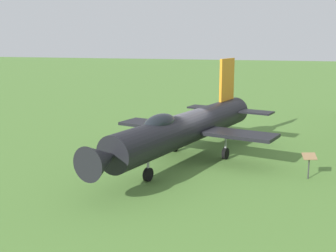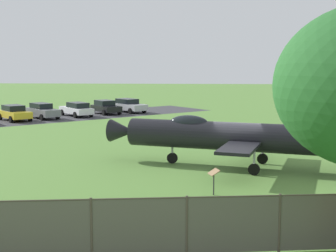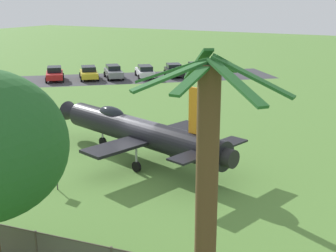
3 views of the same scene
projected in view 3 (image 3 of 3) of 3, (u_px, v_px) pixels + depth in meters
name	position (u px, v px, depth m)	size (l,w,h in m)	color
ground_plane	(141.00, 160.00, 27.02)	(200.00, 200.00, 0.00)	#568438
parking_strip	(130.00, 78.00, 54.43)	(34.80, 8.00, 0.00)	#38383D
display_jet	(137.00, 130.00, 26.79)	(13.98, 8.53, 4.91)	black
palm_tree	(206.00, 214.00, 10.90)	(3.67, 3.80, 8.22)	brown
perimeter_fence	(3.00, 246.00, 15.85)	(30.94, 4.33, 1.83)	#4C4238
info_plaque	(57.00, 174.00, 22.62)	(0.56, 0.69, 1.14)	#333333
parked_car_silver	(198.00, 69.00, 56.00)	(4.61, 4.70, 1.52)	#B2B5BA
parked_car_black	(174.00, 70.00, 55.39)	(3.95, 4.32, 1.50)	black
parked_car_white	(145.00, 71.00, 54.50)	(4.43, 4.82, 1.48)	silver
parked_car_gray	(113.00, 72.00, 53.92)	(4.34, 4.41, 1.55)	slate
parked_car_yellow	(89.00, 73.00, 53.35)	(4.26, 4.44, 1.50)	gold
parked_car_red	(55.00, 74.00, 52.56)	(4.12, 4.33, 1.57)	red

